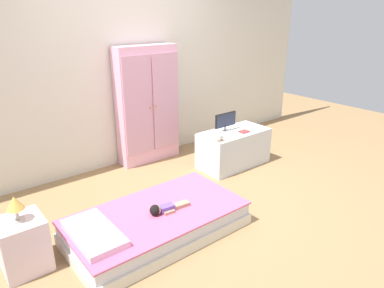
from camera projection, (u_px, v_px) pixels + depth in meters
ground_plane at (208, 205)px, 3.72m from camera, size 10.00×10.00×0.02m
back_wall at (127, 58)px, 4.39m from camera, size 6.40×0.05×2.70m
bed at (157, 222)px, 3.19m from camera, size 1.58×0.86×0.23m
pillow at (94, 233)px, 2.80m from camera, size 0.32×0.61×0.05m
doll at (162, 209)px, 3.12m from camera, size 0.39×0.14×0.10m
nightstand at (23, 245)px, 2.72m from camera, size 0.34×0.34×0.44m
table_lamp at (15, 204)px, 2.60m from camera, size 0.13×0.13×0.20m
wardrobe at (148, 105)px, 4.57m from camera, size 0.82×0.27×1.52m
tv_stand at (234, 148)px, 4.58m from camera, size 0.92×0.47×0.47m
tv_monitor at (226, 120)px, 4.46m from camera, size 0.33×0.10×0.24m
rocking_horse_toy at (221, 136)px, 4.15m from camera, size 0.10×0.04×0.12m
book_red at (244, 132)px, 4.46m from camera, size 0.13×0.10×0.02m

